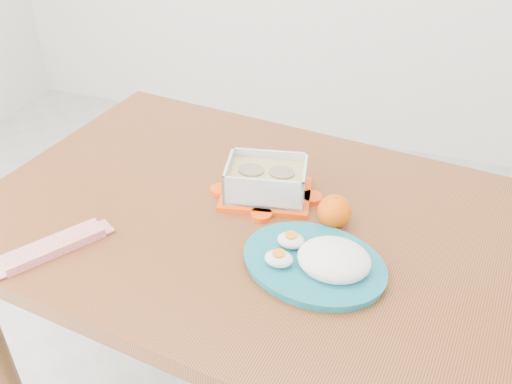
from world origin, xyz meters
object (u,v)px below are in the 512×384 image
(food_container, at_px, (266,181))
(orange_fruit, at_px, (334,211))
(dining_table, at_px, (256,253))
(rice_plate, at_px, (320,260))

(food_container, xyz_separation_m, orange_fruit, (0.16, -0.05, -0.01))
(food_container, relative_size, orange_fruit, 3.16)
(food_container, distance_m, orange_fruit, 0.17)
(food_container, height_order, orange_fruit, food_container)
(dining_table, relative_size, orange_fruit, 18.19)
(rice_plate, bearing_deg, orange_fruit, 104.26)
(dining_table, height_order, rice_plate, rice_plate)
(orange_fruit, height_order, rice_plate, rice_plate)
(food_container, bearing_deg, dining_table, -99.16)
(dining_table, distance_m, rice_plate, 0.24)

